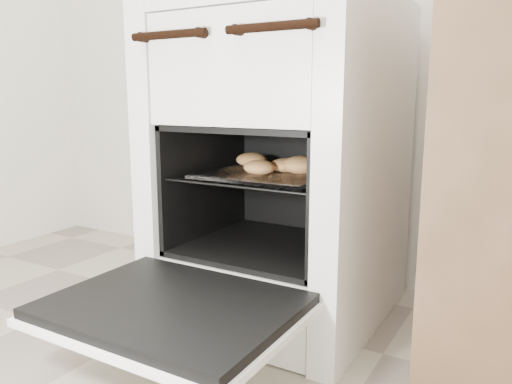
% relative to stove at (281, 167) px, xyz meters
% --- Properties ---
extents(stove, '(0.63, 0.71, 0.97)m').
position_rel_stove_xyz_m(stove, '(0.00, 0.00, 0.00)').
color(stove, white).
rests_on(stove, ground).
extents(oven_door, '(0.57, 0.44, 0.04)m').
position_rel_stove_xyz_m(oven_door, '(0.00, -0.53, -0.26)').
color(oven_door, black).
rests_on(oven_door, stove).
extents(oven_rack, '(0.46, 0.44, 0.01)m').
position_rel_stove_xyz_m(oven_rack, '(0.00, -0.07, -0.02)').
color(oven_rack, black).
rests_on(oven_rack, stove).
extents(foil_sheet, '(0.36, 0.32, 0.01)m').
position_rel_stove_xyz_m(foil_sheet, '(0.00, -0.09, -0.01)').
color(foil_sheet, white).
rests_on(foil_sheet, oven_rack).
extents(baked_rolls, '(0.32, 0.24, 0.05)m').
position_rel_stove_xyz_m(baked_rolls, '(0.01, -0.05, 0.02)').
color(baked_rolls, tan).
rests_on(baked_rolls, foil_sheet).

